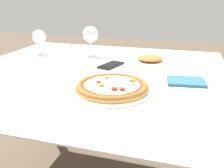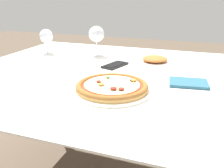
{
  "view_description": "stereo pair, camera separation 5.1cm",
  "coord_description": "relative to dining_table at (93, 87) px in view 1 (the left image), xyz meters",
  "views": [
    {
      "loc": [
        0.4,
        -1.04,
        1.06
      ],
      "look_at": [
        0.16,
        -0.21,
        0.75
      ],
      "focal_mm": 40.0,
      "sensor_mm": 36.0,
      "label": 1
    },
    {
      "loc": [
        0.45,
        -1.02,
        1.06
      ],
      "look_at": [
        0.16,
        -0.21,
        0.75
      ],
      "focal_mm": 40.0,
      "sensor_mm": 36.0,
      "label": 2
    }
  ],
  "objects": [
    {
      "name": "dining_table",
      "position": [
        0.0,
        0.0,
        0.0
      ],
      "size": [
        1.22,
        1.15,
        0.72
      ],
      "color": "brown",
      "rests_on": "ground_plane"
    },
    {
      "name": "napkin_folded",
      "position": [
        0.42,
        -0.04,
        0.08
      ],
      "size": [
        0.16,
        0.13,
        0.01
      ],
      "color": "#2D607A",
      "rests_on": "dining_table"
    },
    {
      "name": "wine_glass_far_right",
      "position": [
        -0.12,
        0.29,
        0.2
      ],
      "size": [
        0.09,
        0.09,
        0.17
      ],
      "color": "silver",
      "rests_on": "dining_table"
    },
    {
      "name": "cell_phone",
      "position": [
        0.06,
        0.11,
        0.08
      ],
      "size": [
        0.11,
        0.16,
        0.01
      ],
      "color": "black",
      "rests_on": "dining_table"
    },
    {
      "name": "fork",
      "position": [
        -0.36,
        0.04,
        0.08
      ],
      "size": [
        0.03,
        0.17,
        0.0
      ],
      "color": "silver",
      "rests_on": "dining_table"
    },
    {
      "name": "wine_glass_far_left",
      "position": [
        -0.42,
        0.24,
        0.18
      ],
      "size": [
        0.08,
        0.08,
        0.14
      ],
      "color": "silver",
      "rests_on": "dining_table"
    },
    {
      "name": "side_plate",
      "position": [
        0.23,
        0.23,
        0.09
      ],
      "size": [
        0.22,
        0.22,
        0.04
      ],
      "color": "white",
      "rests_on": "dining_table"
    },
    {
      "name": "pizza_plate",
      "position": [
        0.16,
        -0.21,
        0.1
      ],
      "size": [
        0.29,
        0.29,
        0.04
      ],
      "color": "white",
      "rests_on": "dining_table"
    }
  ]
}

